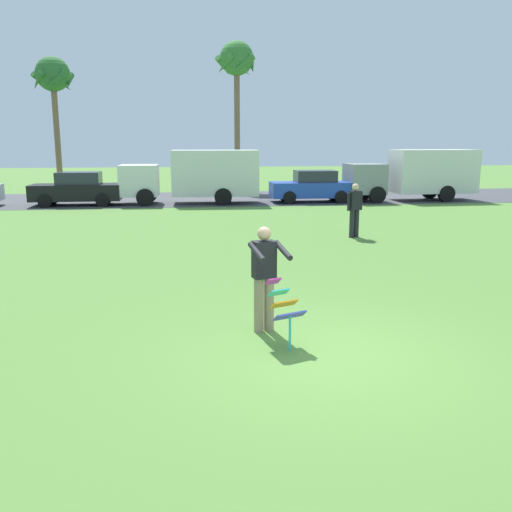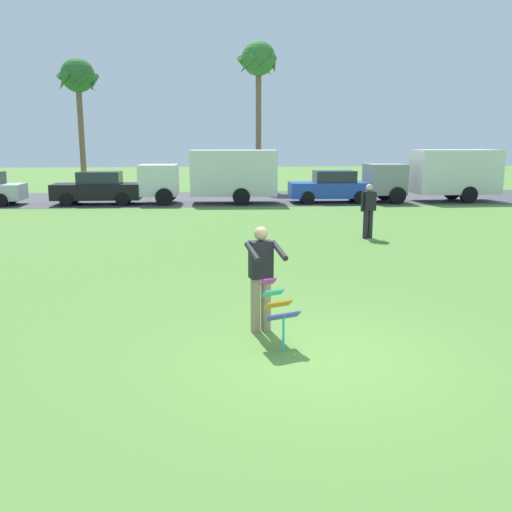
{
  "view_description": "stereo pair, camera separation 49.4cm",
  "coord_description": "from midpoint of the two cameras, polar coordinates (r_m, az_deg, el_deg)",
  "views": [
    {
      "loc": [
        -2.01,
        -7.45,
        3.05
      ],
      "look_at": [
        -0.77,
        2.09,
        1.05
      ],
      "focal_mm": 38.8,
      "sensor_mm": 36.0,
      "label": 1
    },
    {
      "loc": [
        -1.52,
        -7.5,
        3.05
      ],
      "look_at": [
        -0.77,
        2.09,
        1.05
      ],
      "focal_mm": 38.8,
      "sensor_mm": 36.0,
      "label": 2
    }
  ],
  "objects": [
    {
      "name": "parked_truck_white_box",
      "position": [
        27.65,
        -6.49,
        8.29
      ],
      "size": [
        6.77,
        2.29,
        2.62
      ],
      "color": "silver",
      "rests_on": "ground"
    },
    {
      "name": "kite_held",
      "position": [
        8.25,
        1.19,
        -5.1
      ],
      "size": [
        0.57,
        0.72,
        1.02
      ],
      "color": "#D83399",
      "rests_on": "ground"
    },
    {
      "name": "person_kite_flyer",
      "position": [
        8.86,
        -0.72,
        -1.97
      ],
      "size": [
        0.65,
        0.73,
        1.73
      ],
      "color": "gray",
      "rests_on": "ground"
    },
    {
      "name": "parked_truck_grey_van",
      "position": [
        30.06,
        15.88,
        8.19
      ],
      "size": [
        6.76,
        2.27,
        2.62
      ],
      "color": "gray",
      "rests_on": "ground"
    },
    {
      "name": "ground_plane",
      "position": [
        8.27,
        5.52,
        -9.98
      ],
      "size": [
        120.0,
        120.0,
        0.0
      ],
      "primitive_type": "plane",
      "color": "#568438"
    },
    {
      "name": "palm_tree_right_near",
      "position": [
        36.29,
        -2.41,
        19.06
      ],
      "size": [
        2.58,
        2.71,
        9.13
      ],
      "color": "brown",
      "rests_on": "ground"
    },
    {
      "name": "palm_tree_left_near",
      "position": [
        38.0,
        -20.55,
        16.65
      ],
      "size": [
        2.58,
        2.71,
        8.15
      ],
      "color": "brown",
      "rests_on": "ground"
    },
    {
      "name": "person_walker_near",
      "position": [
        18.0,
        9.36,
        4.84
      ],
      "size": [
        0.55,
        0.32,
        1.73
      ],
      "color": "#26262B",
      "rests_on": "ground"
    },
    {
      "name": "road_strip",
      "position": [
        30.2,
        -4.06,
        5.95
      ],
      "size": [
        120.0,
        8.0,
        0.01
      ],
      "primitive_type": "cube",
      "color": "#424247",
      "rests_on": "ground"
    },
    {
      "name": "parked_car_blue",
      "position": [
        28.39,
        5.36,
        7.11
      ],
      "size": [
        4.22,
        1.87,
        1.6
      ],
      "color": "#2347B7",
      "rests_on": "ground"
    },
    {
      "name": "parked_car_black",
      "position": [
        28.2,
        -18.45,
        6.53
      ],
      "size": [
        4.2,
        1.84,
        1.6
      ],
      "color": "black",
      "rests_on": "ground"
    }
  ]
}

